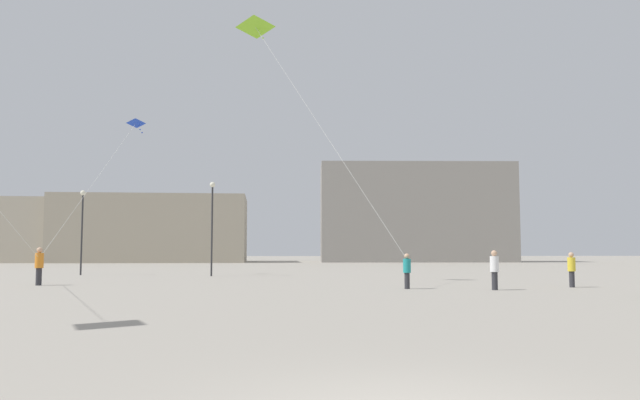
{
  "coord_description": "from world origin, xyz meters",
  "views": [
    {
      "loc": [
        -1.38,
        -6.66,
        1.76
      ],
      "look_at": [
        0.0,
        16.5,
        3.61
      ],
      "focal_mm": 34.62,
      "sensor_mm": 36.0,
      "label": 1
    }
  ],
  "objects": [
    {
      "name": "person_in_yellow",
      "position": [
        11.94,
        21.23,
        0.89
      ],
      "size": [
        0.35,
        0.35,
        1.62
      ],
      "rotation": [
        0.0,
        0.0,
        3.28
      ],
      "color": "#2D2D33",
      "rests_on": "ground_plane"
    },
    {
      "name": "person_in_orange",
      "position": [
        -13.25,
        24.24,
        1.01
      ],
      "size": [
        0.4,
        0.4,
        1.85
      ],
      "rotation": [
        0.0,
        0.0,
        0.39
      ],
      "color": "#2D2D33",
      "rests_on": "ground_plane"
    },
    {
      "name": "person_in_teal",
      "position": [
        4.11,
        20.56,
        0.86
      ],
      "size": [
        0.34,
        0.34,
        1.57
      ],
      "rotation": [
        0.0,
        0.0,
        1.48
      ],
      "color": "#2D2D33",
      "rests_on": "ground_plane"
    },
    {
      "name": "person_in_white",
      "position": [
        7.74,
        19.6,
        0.94
      ],
      "size": [
        0.37,
        0.37,
        1.71
      ],
      "rotation": [
        0.0,
        0.0,
        4.76
      ],
      "color": "#2D2D33",
      "rests_on": "ground_plane"
    },
    {
      "name": "kite_cobalt_delta",
      "position": [
        -11.71,
        35.8,
        10.07
      ],
      "size": [
        2.11,
        12.4,
        9.44
      ],
      "color": "blue"
    },
    {
      "name": "kite_lime_delta",
      "position": [
        -2.84,
        26.67,
        13.81
      ],
      "size": [
        7.95,
        6.76,
        13.13
      ],
      "color": "#8CD12D"
    },
    {
      "name": "building_left_hall",
      "position": [
        -37.0,
        78.52,
        4.21
      ],
      "size": [
        13.83,
        12.69,
        8.41
      ],
      "color": "#B2A893",
      "rests_on": "ground_plane"
    },
    {
      "name": "building_centre_hall",
      "position": [
        -19.0,
        78.81,
        4.44
      ],
      "size": [
        25.27,
        14.09,
        8.89
      ],
      "color": "#A39984",
      "rests_on": "ground_plane"
    },
    {
      "name": "building_right_hall",
      "position": [
        17.0,
        78.11,
        6.74
      ],
      "size": [
        26.7,
        9.83,
        13.48
      ],
      "color": "gray",
      "rests_on": "ground_plane"
    },
    {
      "name": "lamppost_east",
      "position": [
        -6.06,
        34.11,
        4.02
      ],
      "size": [
        0.36,
        0.36,
        6.18
      ],
      "color": "#2D2D30",
      "rests_on": "ground_plane"
    },
    {
      "name": "lamppost_west",
      "position": [
        -15.15,
        36.4,
        3.8
      ],
      "size": [
        0.36,
        0.36,
        5.79
      ],
      "color": "#2D2D30",
      "rests_on": "ground_plane"
    }
  ]
}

